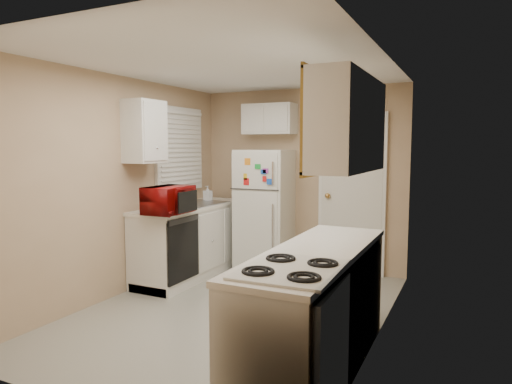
% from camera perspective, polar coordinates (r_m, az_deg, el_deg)
% --- Properties ---
extents(floor, '(3.80, 3.80, 0.00)m').
position_cam_1_polar(floor, '(4.70, -2.72, -14.65)').
color(floor, '#ADAA9C').
rests_on(floor, ground).
extents(ceiling, '(3.80, 3.80, 0.00)m').
position_cam_1_polar(ceiling, '(4.48, -2.88, 15.54)').
color(ceiling, white).
rests_on(ceiling, floor).
extents(wall_left, '(3.80, 3.80, 0.00)m').
position_cam_1_polar(wall_left, '(5.24, -16.39, 0.71)').
color(wall_left, tan).
rests_on(wall_left, floor).
extents(wall_right, '(3.80, 3.80, 0.00)m').
position_cam_1_polar(wall_right, '(3.96, 15.30, -0.80)').
color(wall_right, tan).
rests_on(wall_right, floor).
extents(wall_back, '(2.80, 2.80, 0.00)m').
position_cam_1_polar(wall_back, '(6.16, 5.64, 1.63)').
color(wall_back, tan).
rests_on(wall_back, floor).
extents(wall_front, '(2.80, 2.80, 0.00)m').
position_cam_1_polar(wall_front, '(2.92, -20.89, -3.26)').
color(wall_front, tan).
rests_on(wall_front, floor).
extents(left_counter, '(0.60, 1.80, 0.90)m').
position_cam_1_polar(left_counter, '(5.87, -8.06, -6.00)').
color(left_counter, silver).
rests_on(left_counter, floor).
extents(dishwasher, '(0.03, 0.58, 0.72)m').
position_cam_1_polar(dishwasher, '(5.22, -9.07, -7.04)').
color(dishwasher, black).
rests_on(dishwasher, floor).
extents(sink, '(0.54, 0.74, 0.16)m').
position_cam_1_polar(sink, '(5.93, -7.31, -1.85)').
color(sink, gray).
rests_on(sink, left_counter).
extents(microwave, '(0.56, 0.33, 0.36)m').
position_cam_1_polar(microwave, '(5.07, -10.86, -1.02)').
color(microwave, maroon).
rests_on(microwave, left_counter).
extents(soap_bottle, '(0.11, 0.11, 0.21)m').
position_cam_1_polar(soap_bottle, '(6.22, -6.05, -0.19)').
color(soap_bottle, silver).
rests_on(soap_bottle, left_counter).
extents(window_blinds, '(0.10, 0.98, 1.08)m').
position_cam_1_polar(window_blinds, '(6.02, -9.49, 5.30)').
color(window_blinds, silver).
rests_on(window_blinds, wall_left).
extents(upper_cabinet_left, '(0.30, 0.45, 0.70)m').
position_cam_1_polar(upper_cabinet_left, '(5.30, -13.75, 7.33)').
color(upper_cabinet_left, silver).
rests_on(upper_cabinet_left, wall_left).
extents(refrigerator, '(0.69, 0.67, 1.59)m').
position_cam_1_polar(refrigerator, '(6.05, 1.12, -2.26)').
color(refrigerator, silver).
rests_on(refrigerator, floor).
extents(cabinet_over_fridge, '(0.70, 0.30, 0.40)m').
position_cam_1_polar(cabinet_over_fridge, '(6.17, 1.70, 9.10)').
color(cabinet_over_fridge, silver).
rests_on(cabinet_over_fridge, wall_back).
extents(interior_door, '(0.86, 0.06, 2.08)m').
position_cam_1_polar(interior_door, '(5.94, 11.85, -0.36)').
color(interior_door, silver).
rests_on(interior_door, floor).
extents(right_counter, '(0.60, 2.00, 0.90)m').
position_cam_1_polar(right_counter, '(3.45, 7.39, -14.46)').
color(right_counter, silver).
rests_on(right_counter, floor).
extents(stove, '(0.58, 0.70, 0.84)m').
position_cam_1_polar(stove, '(2.93, 4.38, -18.87)').
color(stove, silver).
rests_on(stove, floor).
extents(upper_cabinet_right, '(0.30, 1.20, 0.70)m').
position_cam_1_polar(upper_cabinet_right, '(3.49, 11.61, 8.30)').
color(upper_cabinet_right, silver).
rests_on(upper_cabinet_right, wall_right).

